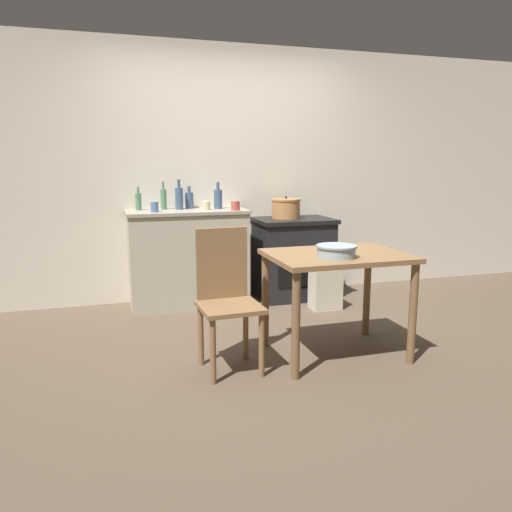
{
  "coord_description": "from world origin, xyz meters",
  "views": [
    {
      "loc": [
        -1.22,
        -3.47,
        1.4
      ],
      "look_at": [
        0.0,
        0.5,
        0.61
      ],
      "focal_mm": 35.0,
      "sensor_mm": 36.0,
      "label": 1
    }
  ],
  "objects_px": {
    "mixing_bowl_large": "(336,251)",
    "cup_mid_right": "(235,206)",
    "cup_center_right": "(206,206)",
    "bottle_left": "(218,198)",
    "bottle_mid_left": "(138,201)",
    "bottle_center_left": "(164,199)",
    "chair": "(227,296)",
    "bottle_far_left": "(179,198)",
    "stock_pot": "(286,208)",
    "cup_right": "(155,207)",
    "flour_sack": "(325,289)",
    "bottle_center": "(189,200)",
    "work_table": "(337,270)",
    "stove": "(293,258)"
  },
  "relations": [
    {
      "from": "bottle_far_left",
      "to": "cup_center_right",
      "type": "bearing_deg",
      "value": -23.92
    },
    {
      "from": "bottle_far_left",
      "to": "cup_right",
      "type": "bearing_deg",
      "value": -141.81
    },
    {
      "from": "work_table",
      "to": "bottle_center",
      "type": "height_order",
      "value": "bottle_center"
    },
    {
      "from": "bottle_mid_left",
      "to": "chair",
      "type": "bearing_deg",
      "value": -75.6
    },
    {
      "from": "mixing_bowl_large",
      "to": "bottle_center_left",
      "type": "xyz_separation_m",
      "value": [
        -0.94,
        1.86,
        0.24
      ]
    },
    {
      "from": "bottle_mid_left",
      "to": "bottle_center",
      "type": "xyz_separation_m",
      "value": [
        0.49,
        0.03,
        -0.0
      ]
    },
    {
      "from": "bottle_left",
      "to": "bottle_mid_left",
      "type": "distance_m",
      "value": 0.77
    },
    {
      "from": "bottle_center_left",
      "to": "cup_mid_right",
      "type": "xyz_separation_m",
      "value": [
        0.64,
        -0.31,
        -0.06
      ]
    },
    {
      "from": "work_table",
      "to": "bottle_center",
      "type": "relative_size",
      "value": 4.41
    },
    {
      "from": "work_table",
      "to": "flour_sack",
      "type": "relative_size",
      "value": 2.45
    },
    {
      "from": "flour_sack",
      "to": "bottle_left",
      "type": "xyz_separation_m",
      "value": [
        -0.91,
        0.58,
        0.84
      ]
    },
    {
      "from": "bottle_far_left",
      "to": "bottle_center_left",
      "type": "height_order",
      "value": "bottle_far_left"
    },
    {
      "from": "stock_pot",
      "to": "cup_mid_right",
      "type": "xyz_separation_m",
      "value": [
        -0.58,
        -0.18,
        0.06
      ]
    },
    {
      "from": "bottle_far_left",
      "to": "cup_right",
      "type": "xyz_separation_m",
      "value": [
        -0.26,
        -0.2,
        -0.06
      ]
    },
    {
      "from": "work_table",
      "to": "cup_center_right",
      "type": "xyz_separation_m",
      "value": [
        -0.63,
        1.58,
        0.35
      ]
    },
    {
      "from": "flour_sack",
      "to": "bottle_center_left",
      "type": "xyz_separation_m",
      "value": [
        -1.44,
        0.66,
        0.85
      ]
    },
    {
      "from": "stock_pot",
      "to": "chair",
      "type": "bearing_deg",
      "value": -122.67
    },
    {
      "from": "bottle_center",
      "to": "bottle_far_left",
      "type": "bearing_deg",
      "value": -144.48
    },
    {
      "from": "cup_center_right",
      "to": "bottle_left",
      "type": "bearing_deg",
      "value": 27.99
    },
    {
      "from": "work_table",
      "to": "cup_right",
      "type": "height_order",
      "value": "cup_right"
    },
    {
      "from": "mixing_bowl_large",
      "to": "cup_mid_right",
      "type": "relative_size",
      "value": 3.14
    },
    {
      "from": "chair",
      "to": "bottle_far_left",
      "type": "height_order",
      "value": "bottle_far_left"
    },
    {
      "from": "flour_sack",
      "to": "mixing_bowl_large",
      "type": "height_order",
      "value": "mixing_bowl_large"
    },
    {
      "from": "mixing_bowl_large",
      "to": "bottle_far_left",
      "type": "relative_size",
      "value": 0.96
    },
    {
      "from": "bottle_center",
      "to": "cup_mid_right",
      "type": "relative_size",
      "value": 2.46
    },
    {
      "from": "work_table",
      "to": "mixing_bowl_large",
      "type": "relative_size",
      "value": 3.46
    },
    {
      "from": "mixing_bowl_large",
      "to": "bottle_mid_left",
      "type": "relative_size",
      "value": 1.25
    },
    {
      "from": "chair",
      "to": "cup_right",
      "type": "bearing_deg",
      "value": 99.56
    },
    {
      "from": "work_table",
      "to": "bottle_center",
      "type": "xyz_separation_m",
      "value": [
        -0.76,
        1.76,
        0.39
      ]
    },
    {
      "from": "mixing_bowl_large",
      "to": "bottle_mid_left",
      "type": "height_order",
      "value": "bottle_mid_left"
    },
    {
      "from": "bottle_center",
      "to": "bottle_center_left",
      "type": "bearing_deg",
      "value": -172.38
    },
    {
      "from": "flour_sack",
      "to": "chair",
      "type": "bearing_deg",
      "value": -139.34
    },
    {
      "from": "bottle_left",
      "to": "mixing_bowl_large",
      "type": "bearing_deg",
      "value": -76.72
    },
    {
      "from": "bottle_center_left",
      "to": "chair",
      "type": "bearing_deg",
      "value": -83.25
    },
    {
      "from": "bottle_far_left",
      "to": "cup_right",
      "type": "relative_size",
      "value": 3.07
    },
    {
      "from": "stove",
      "to": "bottle_far_left",
      "type": "xyz_separation_m",
      "value": [
        -1.15,
        0.11,
        0.64
      ]
    },
    {
      "from": "stock_pot",
      "to": "cup_right",
      "type": "height_order",
      "value": "stock_pot"
    },
    {
      "from": "work_table",
      "to": "bottle_far_left",
      "type": "relative_size",
      "value": 3.34
    },
    {
      "from": "bottle_far_left",
      "to": "bottle_center_left",
      "type": "distance_m",
      "value": 0.15
    },
    {
      "from": "chair",
      "to": "stock_pot",
      "type": "xyz_separation_m",
      "value": [
        1.02,
        1.58,
        0.42
      ]
    },
    {
      "from": "mixing_bowl_large",
      "to": "bottle_center_left",
      "type": "height_order",
      "value": "bottle_center_left"
    },
    {
      "from": "bottle_left",
      "to": "stock_pot",
      "type": "bearing_deg",
      "value": -4.11
    },
    {
      "from": "chair",
      "to": "bottle_mid_left",
      "type": "relative_size",
      "value": 4.3
    },
    {
      "from": "chair",
      "to": "cup_mid_right",
      "type": "height_order",
      "value": "cup_mid_right"
    },
    {
      "from": "chair",
      "to": "flour_sack",
      "type": "distance_m",
      "value": 1.65
    },
    {
      "from": "stock_pot",
      "to": "cup_center_right",
      "type": "xyz_separation_m",
      "value": [
        -0.83,
        -0.02,
        0.05
      ]
    },
    {
      "from": "cup_mid_right",
      "to": "work_table",
      "type": "bearing_deg",
      "value": -75.22
    },
    {
      "from": "bottle_center",
      "to": "cup_right",
      "type": "height_order",
      "value": "bottle_center"
    },
    {
      "from": "work_table",
      "to": "stove",
      "type": "bearing_deg",
      "value": 79.86
    },
    {
      "from": "bottle_far_left",
      "to": "cup_center_right",
      "type": "height_order",
      "value": "bottle_far_left"
    }
  ]
}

